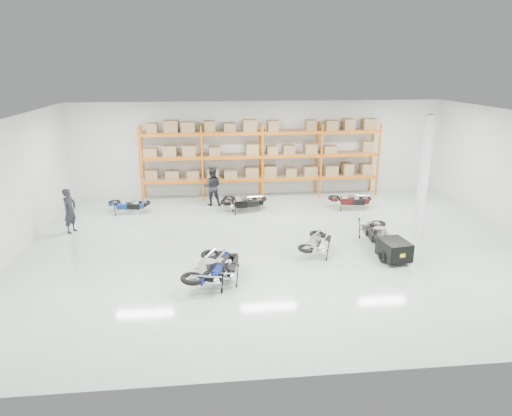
{
  "coord_description": "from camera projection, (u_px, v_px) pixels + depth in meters",
  "views": [
    {
      "loc": [
        -2.52,
        -14.78,
        6.18
      ],
      "look_at": [
        -0.82,
        1.12,
        1.1
      ],
      "focal_mm": 32.0,
      "sensor_mm": 36.0,
      "label": 1
    }
  ],
  "objects": [
    {
      "name": "moto_touring_right",
      "position": [
        377.0,
        229.0,
        16.24
      ],
      "size": [
        1.08,
        1.9,
        1.18
      ],
      "primitive_type": null,
      "rotation": [
        0.0,
        -0.09,
        -0.1
      ],
      "color": "black",
      "rests_on": "ground"
    },
    {
      "name": "trailer",
      "position": [
        394.0,
        250.0,
        14.77
      ],
      "size": [
        0.94,
        1.74,
        0.72
      ],
      "rotation": [
        0.0,
        0.0,
        0.13
      ],
      "color": "black",
      "rests_on": "ground"
    },
    {
      "name": "pallet_rack",
      "position": [
        261.0,
        150.0,
        21.56
      ],
      "size": [
        11.28,
        0.98,
        3.62
      ],
      "color": "#D95F0B",
      "rests_on": "ground"
    },
    {
      "name": "moto_back_a",
      "position": [
        128.0,
        202.0,
        19.59
      ],
      "size": [
        1.69,
        1.03,
        1.02
      ],
      "primitive_type": null,
      "rotation": [
        0.0,
        -0.09,
        1.41
      ],
      "color": "navy",
      "rests_on": "ground"
    },
    {
      "name": "moto_silver_left",
      "position": [
        318.0,
        240.0,
        15.37
      ],
      "size": [
        1.51,
        1.85,
        1.07
      ],
      "primitive_type": null,
      "rotation": [
        0.0,
        -0.09,
        2.64
      ],
      "color": "silver",
      "rests_on": "ground"
    },
    {
      "name": "moto_blue_centre",
      "position": [
        210.0,
        264.0,
        13.29
      ],
      "size": [
        1.58,
        2.19,
        1.28
      ],
      "primitive_type": null,
      "rotation": [
        0.0,
        -0.09,
        2.8
      ],
      "color": "#07114D",
      "rests_on": "ground"
    },
    {
      "name": "moto_black_far_left",
      "position": [
        224.0,
        263.0,
        13.54
      ],
      "size": [
        1.24,
        1.88,
        1.12
      ],
      "primitive_type": null,
      "rotation": [
        0.0,
        -0.09,
        2.9
      ],
      "color": "black",
      "rests_on": "ground"
    },
    {
      "name": "person_left",
      "position": [
        70.0,
        211.0,
        17.25
      ],
      "size": [
        0.6,
        0.73,
        1.72
      ],
      "primitive_type": "imported",
      "rotation": [
        0.0,
        0.0,
        1.21
      ],
      "color": "black",
      "rests_on": "ground"
    },
    {
      "name": "person_back",
      "position": [
        212.0,
        186.0,
        20.6
      ],
      "size": [
        0.9,
        0.72,
        1.74
      ],
      "primitive_type": "imported",
      "rotation": [
        0.0,
        0.0,
        3.06
      ],
      "color": "black",
      "rests_on": "ground"
    },
    {
      "name": "moto_back_c",
      "position": [
        244.0,
        200.0,
        19.8
      ],
      "size": [
        1.8,
        1.06,
        1.1
      ],
      "primitive_type": null,
      "rotation": [
        0.0,
        -0.09,
        1.7
      ],
      "color": "black",
      "rests_on": "ground"
    },
    {
      "name": "moto_back_b",
      "position": [
        244.0,
        198.0,
        20.08
      ],
      "size": [
        1.79,
        1.07,
        1.09
      ],
      "primitive_type": null,
      "rotation": [
        0.0,
        -0.09,
        1.42
      ],
      "color": "#A5AAAF",
      "rests_on": "ground"
    },
    {
      "name": "room",
      "position": [
        284.0,
        185.0,
        15.45
      ],
      "size": [
        18.0,
        18.0,
        18.0
      ],
      "color": "#B5C9B7",
      "rests_on": "ground"
    },
    {
      "name": "structural_column",
      "position": [
        424.0,
        178.0,
        16.45
      ],
      "size": [
        0.25,
        0.25,
        4.5
      ],
      "primitive_type": "cube",
      "color": "white",
      "rests_on": "ground"
    },
    {
      "name": "moto_back_d",
      "position": [
        350.0,
        198.0,
        20.19
      ],
      "size": [
        1.76,
        1.06,
        1.07
      ],
      "primitive_type": null,
      "rotation": [
        0.0,
        -0.09,
        1.42
      ],
      "color": "#450D0F",
      "rests_on": "ground"
    }
  ]
}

